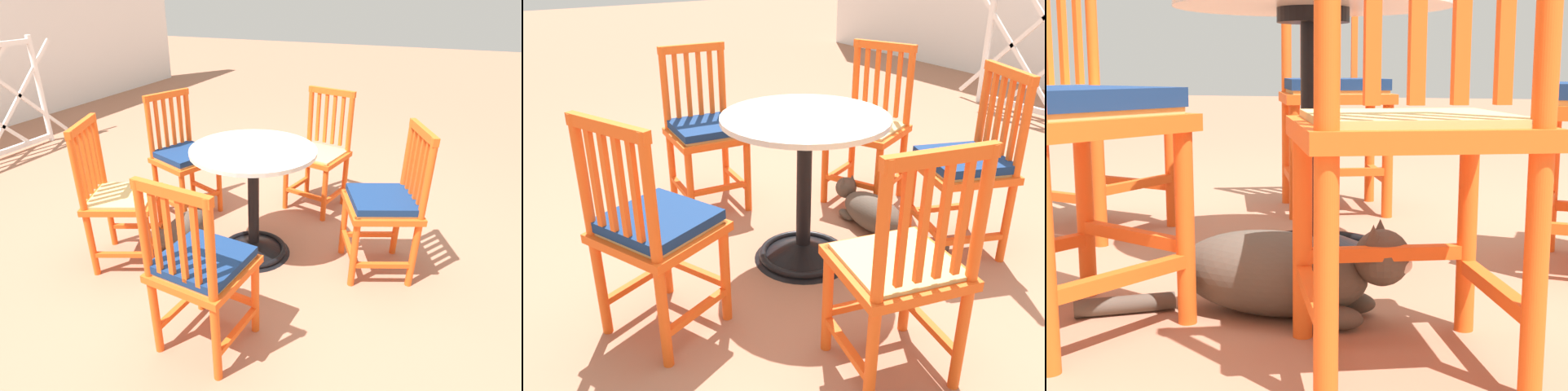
{
  "view_description": "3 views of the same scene",
  "coord_description": "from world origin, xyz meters",
  "views": [
    {
      "loc": [
        -2.15,
        -1.03,
        1.57
      ],
      "look_at": [
        0.02,
        -0.09,
        0.41
      ],
      "focal_mm": 28.9,
      "sensor_mm": 36.0,
      "label": 1
    },
    {
      "loc": [
        1.92,
        -1.41,
        1.44
      ],
      "look_at": [
        -0.05,
        -0.14,
        0.35
      ],
      "focal_mm": 38.06,
      "sensor_mm": 36.0,
      "label": 2
    },
    {
      "loc": [
        -0.6,
        1.95,
        0.54
      ],
      "look_at": [
        -0.04,
        0.08,
        0.21
      ],
      "focal_mm": 51.53,
      "sensor_mm": 36.0,
      "label": 3
    }
  ],
  "objects": [
    {
      "name": "ground_plane",
      "position": [
        0.0,
        0.0,
        0.0
      ],
      "size": [
        24.0,
        24.0,
        0.0
      ],
      "primitive_type": "plane",
      "color": "#A36B51"
    },
    {
      "name": "cafe_table",
      "position": [
        -0.01,
        -0.05,
        0.28
      ],
      "size": [
        0.76,
        0.76,
        0.73
      ],
      "color": "black",
      "rests_on": "ground_plane"
    },
    {
      "name": "orange_chair_at_corner",
      "position": [
        0.32,
        0.67,
        0.45
      ],
      "size": [
        0.51,
        0.51,
        0.91
      ],
      "color": "#EA5619",
      "rests_on": "ground_plane"
    },
    {
      "name": "orange_chair_tucked_in",
      "position": [
        -0.4,
        0.67,
        0.43
      ],
      "size": [
        0.53,
        0.53,
        0.91
      ],
      "color": "#EA5619",
      "rests_on": "ground_plane"
    },
    {
      "name": "orange_chair_by_planter",
      "position": [
        -0.84,
        -0.17,
        0.45
      ],
      "size": [
        0.44,
        0.44,
        0.91
      ],
      "color": "#EA5619",
      "rests_on": "ground_plane"
    },
    {
      "name": "orange_chair_facing_out",
      "position": [
        0.13,
        -0.83,
        0.45
      ],
      "size": [
        0.52,
        0.52,
        0.91
      ],
      "color": "#EA5619",
      "rests_on": "ground_plane"
    },
    {
      "name": "orange_chair_near_fence",
      "position": [
        0.81,
        -0.24,
        0.43
      ],
      "size": [
        0.48,
        0.48,
        0.91
      ],
      "color": "#EA5619",
      "rests_on": "ground_plane"
    },
    {
      "name": "tabby_cat",
      "position": [
        -0.1,
        0.44,
        0.1
      ],
      "size": [
        0.73,
        0.28,
        0.23
      ],
      "color": "#4C4238",
      "rests_on": "ground_plane"
    }
  ]
}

